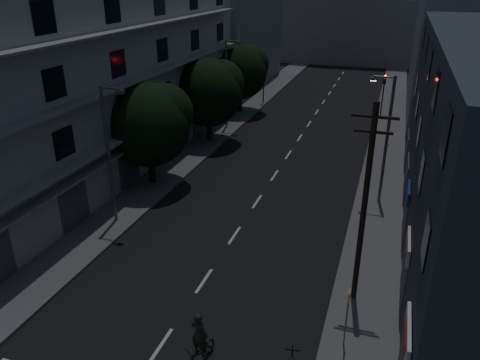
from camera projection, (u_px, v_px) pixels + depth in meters
The scene contains 19 objects.
ground at pixel (290, 153), 38.51m from camera, with size 160.00×160.00×0.00m, color black.
sidewalk_left at pixel (205, 142), 40.65m from camera, with size 3.00×90.00×0.15m, color #565659.
sidewalk_right at pixel (384, 162), 36.32m from camera, with size 3.00×90.00×0.15m, color #565659.
lane_markings at pixel (304, 130), 43.94m from camera, with size 0.15×60.50×0.01m.
building_left at pixel (106, 74), 33.06m from camera, with size 7.00×36.00×14.00m.
building_far_left at pixel (240, 21), 58.69m from camera, with size 6.00×20.00×16.00m, color slate.
building_far_right at pixel (446, 49), 47.17m from camera, with size 6.00×20.00×13.00m, color slate.
building_far_end at pixel (353, 31), 75.53m from camera, with size 24.00×8.00×10.00m, color slate.
tree_near at pixel (149, 122), 31.05m from camera, with size 5.66×5.66×6.98m.
tree_mid at pixel (209, 90), 39.27m from camera, with size 5.71×5.71×7.03m.
tree_far at pixel (241, 70), 47.90m from camera, with size 5.61×5.61×6.94m.
traffic_signal_far_right at pixel (384, 86), 47.10m from camera, with size 0.28×0.37×4.10m.
traffic_signal_far_left at pixel (264, 76), 51.61m from camera, with size 0.28×0.37×4.10m.
street_lamp_left_near at pixel (110, 149), 25.93m from camera, with size 1.51×0.25×8.00m.
street_lamp_right at pixel (385, 134), 28.32m from camera, with size 1.51×0.25×8.00m.
street_lamp_left_far at pixel (228, 79), 42.96m from camera, with size 1.51×0.25×8.00m.
utility_pole at pixel (365, 203), 19.23m from camera, with size 1.80×0.24×9.00m.
bus_stop_sign at pixel (348, 308), 17.75m from camera, with size 0.06×0.35×2.52m.
cyclist at pixel (200, 347), 17.38m from camera, with size 1.04×1.97×2.38m.
Camera 1 is at (7.50, -10.58, 13.54)m, focal length 35.00 mm.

